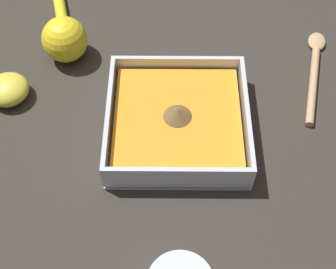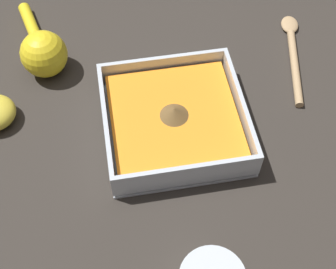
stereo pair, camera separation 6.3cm
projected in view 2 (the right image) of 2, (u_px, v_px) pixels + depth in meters
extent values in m
plane|color=#332D28|center=(151.00, 125.00, 0.67)|extent=(4.00, 4.00, 0.00)
cube|color=silver|center=(174.00, 127.00, 0.66)|extent=(0.19, 0.19, 0.01)
cube|color=silver|center=(240.00, 108.00, 0.65)|extent=(0.19, 0.01, 0.04)
cube|color=silver|center=(106.00, 126.00, 0.63)|extent=(0.19, 0.01, 0.04)
cube|color=silver|center=(187.00, 175.00, 0.59)|extent=(0.01, 0.18, 0.04)
cube|color=silver|center=(163.00, 67.00, 0.69)|extent=(0.01, 0.18, 0.04)
cube|color=orange|center=(174.00, 120.00, 0.64)|extent=(0.17, 0.17, 0.02)
cone|color=brown|center=(174.00, 112.00, 0.63)|extent=(0.04, 0.04, 0.01)
sphere|color=yellow|center=(44.00, 54.00, 0.70)|extent=(0.07, 0.07, 0.07)
cylinder|color=yellow|center=(32.00, 28.00, 0.76)|extent=(0.11, 0.05, 0.02)
ellipsoid|color=tan|center=(290.00, 25.00, 0.77)|extent=(0.05, 0.04, 0.01)
cylinder|color=tan|center=(295.00, 67.00, 0.72)|extent=(0.15, 0.05, 0.01)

